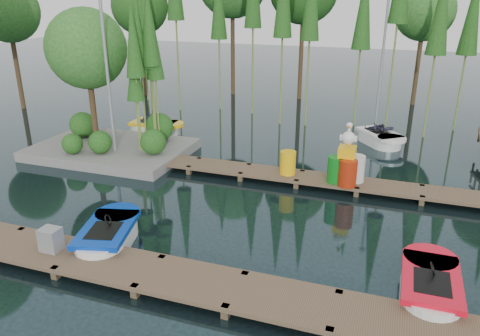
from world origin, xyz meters
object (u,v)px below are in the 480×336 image
(boat_red, at_px, (430,287))
(utility_cabinet, at_px, (51,239))
(boat_blue, at_px, (108,236))
(drum_cluster, at_px, (347,166))
(island, at_px, (102,76))
(yellow_barrel, at_px, (288,163))
(boat_yellow_far, at_px, (155,127))

(boat_red, bearing_deg, utility_cabinet, -170.51)
(boat_blue, relative_size, drum_cluster, 1.42)
(island, relative_size, drum_cluster, 3.25)
(island, distance_m, utility_cabinet, 8.95)
(boat_blue, height_order, utility_cabinet, utility_cabinet)
(drum_cluster, bearing_deg, yellow_barrel, 175.64)
(utility_cabinet, bearing_deg, boat_yellow_far, 105.89)
(yellow_barrel, bearing_deg, drum_cluster, -4.36)
(boat_yellow_far, bearing_deg, island, -81.17)
(drum_cluster, bearing_deg, boat_blue, -133.72)
(boat_yellow_far, xyz_separation_m, yellow_barrel, (7.39, -3.80, 0.43))
(boat_blue, relative_size, boat_red, 1.09)
(boat_blue, distance_m, boat_red, 8.02)
(boat_blue, distance_m, drum_cluster, 7.95)
(boat_red, xyz_separation_m, yellow_barrel, (-4.58, 5.51, 0.45))
(island, distance_m, boat_yellow_far, 4.21)
(boat_red, bearing_deg, yellow_barrel, 129.67)
(utility_cabinet, bearing_deg, yellow_barrel, 58.37)
(island, distance_m, drum_cluster, 10.22)
(boat_blue, relative_size, utility_cabinet, 4.97)
(boat_yellow_far, bearing_deg, boat_blue, -49.62)
(island, xyz_separation_m, utility_cabinet, (3.57, -7.79, -2.59))
(boat_blue, height_order, drum_cluster, drum_cluster)
(utility_cabinet, distance_m, drum_cluster, 9.34)
(island, height_order, drum_cluster, island)
(boat_red, height_order, utility_cabinet, utility_cabinet)
(island, bearing_deg, utility_cabinet, -65.38)
(boat_yellow_far, height_order, yellow_barrel, boat_yellow_far)
(boat_blue, bearing_deg, boat_yellow_far, 97.31)
(boat_yellow_far, bearing_deg, boat_red, -19.71)
(boat_red, height_order, yellow_barrel, yellow_barrel)
(utility_cabinet, height_order, yellow_barrel, yellow_barrel)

